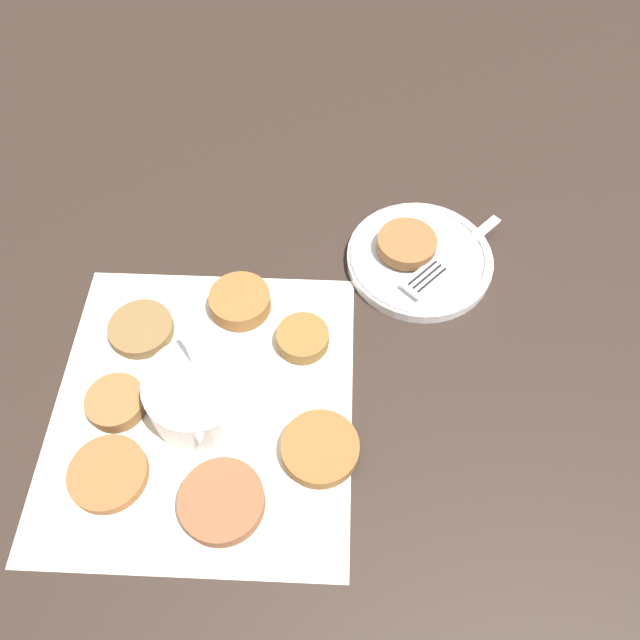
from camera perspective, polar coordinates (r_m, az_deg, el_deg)
ground_plane at (r=0.68m, az=-10.57°, el=-8.18°), size 4.00×4.00×0.00m
napkin at (r=0.68m, az=-10.43°, el=-7.69°), size 0.40×0.38×0.00m
sauce_bowl at (r=0.65m, az=-10.78°, el=-6.74°), size 0.12×0.11×0.10m
fritter_0 at (r=0.66m, az=-18.79°, el=-13.16°), size 0.08×0.08×0.01m
fritter_1 at (r=0.69m, az=-1.59°, el=-1.67°), size 0.06×0.06×0.02m
fritter_2 at (r=0.72m, az=-7.32°, el=1.71°), size 0.07×0.07×0.02m
fritter_3 at (r=0.69m, az=-18.14°, el=-7.18°), size 0.06×0.06×0.02m
fritter_4 at (r=0.73m, az=-16.04°, el=-0.76°), size 0.07×0.07×0.01m
fritter_5 at (r=0.62m, az=-8.96°, el=-16.07°), size 0.08×0.08×0.02m
fritter_6 at (r=0.64m, az=0.02°, el=-11.66°), size 0.08×0.08×0.02m
serving_plate at (r=0.77m, az=9.09°, el=5.59°), size 0.18×0.18×0.02m
fritter_on_plate at (r=0.76m, az=7.94°, el=6.93°), size 0.07×0.07×0.02m
fork at (r=0.76m, az=11.35°, el=5.18°), size 0.11×0.15×0.00m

